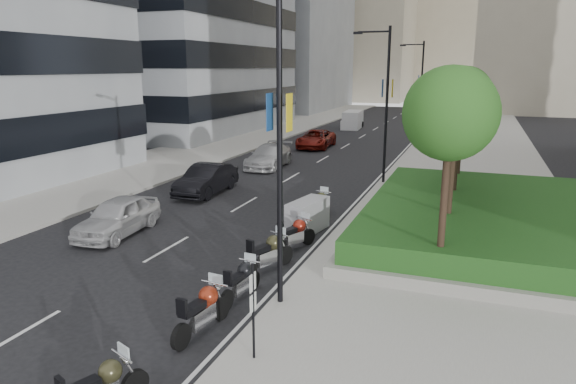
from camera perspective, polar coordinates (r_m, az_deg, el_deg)
The scene contains 29 objects.
ground at distance 16.47m, azimuth -16.57°, elevation -11.17°, with size 160.00×160.00×0.00m, color black.
sidewalk_right at distance 42.35m, azimuth 19.67°, elevation 3.81°, with size 10.00×100.00×0.15m, color #9E9B93.
sidewalk_left at distance 47.39m, azimuth -6.67°, elevation 5.49°, with size 8.00×100.00×0.15m, color #9E9B93.
lane_edge at distance 42.72m, azimuth 12.54°, elevation 4.27°, with size 0.12×100.00×0.01m, color silver.
lane_centre at distance 43.70m, azimuth 5.76°, elevation 4.73°, with size 0.12×100.00×0.01m, color silver.
building_grey_far at distance 88.70m, azimuth -1.98°, elevation 19.02°, with size 22.00×26.00×30.00m, color gray.
building_cream_left at distance 115.54m, azimuth 6.89°, elevation 18.69°, with size 26.00×24.00×34.00m, color #B7AD93.
building_cream_centre at distance 132.58m, azimuth 17.96°, elevation 18.37°, with size 30.00×24.00×38.00m, color #B7AD93.
planter at distance 22.75m, azimuth 21.27°, elevation -3.65°, with size 10.00×14.00×0.40m, color gray.
hedge at distance 22.59m, azimuth 21.40°, elevation -2.19°, with size 9.40×13.40×0.80m, color #134319.
tree_0 at distance 15.89m, azimuth 17.59°, elevation 8.22°, with size 2.80×2.80×6.30m.
tree_1 at distance 19.87m, azimuth 18.22°, elevation 9.15°, with size 2.80×2.80×6.30m.
tree_2 at distance 23.86m, azimuth 18.65°, elevation 9.77°, with size 2.80×2.80×6.30m.
tree_3 at distance 27.86m, azimuth 18.96°, elevation 10.21°, with size 2.80×2.80×6.30m.
lamp_post_0 at distance 13.90m, azimuth -1.55°, elevation 6.66°, with size 2.34×0.45×9.00m.
lamp_post_1 at distance 30.30m, azimuth 10.65°, elevation 10.25°, with size 2.34×0.45×9.00m.
lamp_post_2 at distance 48.12m, azimuth 14.41°, elevation 11.26°, with size 2.34×0.45×9.00m.
parking_sign at distance 12.02m, azimuth -3.89°, elevation -12.56°, with size 0.06×0.32×2.50m.
motorcycle_1 at distance 13.81m, azimuth -9.44°, elevation -12.81°, with size 0.81×2.42×1.21m.
motorcycle_2 at distance 15.58m, azimuth -5.21°, elevation -9.80°, with size 0.72×2.14×1.07m.
motorcycle_3 at distance 17.50m, azimuth -2.20°, elevation -6.78°, with size 1.13×2.32×1.22m.
motorcycle_4 at distance 19.46m, azimuth 0.78°, elevation -4.73°, with size 1.09×2.19×1.15m.
motorcycle_5 at distance 21.52m, azimuth 2.20°, elevation -2.72°, with size 1.34×2.41×1.38m.
motorcycle_6 at distance 23.70m, azimuth 3.42°, elevation -1.39°, with size 0.75×2.26×1.13m.
car_a at distance 22.36m, azimuth -18.41°, elevation -2.57°, with size 1.82×4.53×1.54m, color #B8B7BA.
car_b at distance 28.37m, azimuth -9.06°, elevation 1.39°, with size 1.70×4.87×1.61m, color black.
car_c at distance 35.60m, azimuth -2.14°, elevation 4.01°, with size 2.18×5.36×1.56m, color #AFAFB1.
car_d at distance 44.42m, azimuth 3.12°, elevation 5.91°, with size 2.53×5.48×1.52m, color maroon.
delivery_van at distance 58.87m, azimuth 7.18°, elevation 7.89°, with size 2.11×4.76×1.95m.
Camera 1 is at (9.27, -11.81, 6.77)m, focal length 32.00 mm.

